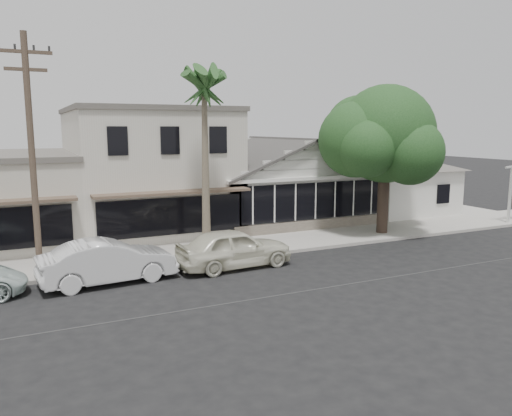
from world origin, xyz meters
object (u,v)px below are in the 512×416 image
shade_tree (382,137)px  utility_pole (32,153)px  car_1 (108,262)px  car_0 (234,248)px

shade_tree → utility_pole: bearing=-175.5°
utility_pole → car_1: size_ratio=1.83×
utility_pole → shade_tree: (16.80, 1.32, 0.42)m
utility_pole → car_1: (2.29, -1.25, -3.98)m
utility_pole → car_0: (7.29, -1.33, -3.97)m
car_1 → shade_tree: shade_tree is taller
utility_pole → car_0: 8.40m
car_0 → shade_tree: shade_tree is taller
utility_pole → shade_tree: size_ratio=1.14×
shade_tree → car_0: bearing=-164.4°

